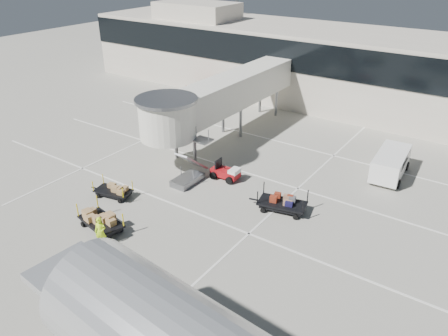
{
  "coord_description": "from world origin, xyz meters",
  "views": [
    {
      "loc": [
        17.6,
        -17.55,
        16.25
      ],
      "look_at": [
        1.72,
        5.42,
        2.0
      ],
      "focal_mm": 35.0,
      "sensor_mm": 36.0,
      "label": 1
    }
  ],
  "objects_px": {
    "baggage_tug": "(226,172)",
    "box_cart_near": "(101,221)",
    "suitcase_cart": "(282,204)",
    "minivan": "(391,162)",
    "belt_loader": "(198,93)",
    "box_cart_far": "(113,191)",
    "ground_worker": "(101,232)"
  },
  "relations": [
    {
      "from": "ground_worker",
      "to": "belt_loader",
      "type": "relative_size",
      "value": 0.5
    },
    {
      "from": "box_cart_far",
      "to": "ground_worker",
      "type": "distance_m",
      "value": 5.81
    },
    {
      "from": "baggage_tug",
      "to": "box_cart_far",
      "type": "bearing_deg",
      "value": -128.7
    },
    {
      "from": "baggage_tug",
      "to": "ground_worker",
      "type": "relative_size",
      "value": 1.18
    },
    {
      "from": "suitcase_cart",
      "to": "box_cart_near",
      "type": "bearing_deg",
      "value": -147.39
    },
    {
      "from": "baggage_tug",
      "to": "belt_loader",
      "type": "distance_m",
      "value": 20.25
    },
    {
      "from": "suitcase_cart",
      "to": "box_cart_near",
      "type": "relative_size",
      "value": 1.02
    },
    {
      "from": "suitcase_cart",
      "to": "box_cart_far",
      "type": "distance_m",
      "value": 12.12
    },
    {
      "from": "box_cart_far",
      "to": "belt_loader",
      "type": "bearing_deg",
      "value": 100.35
    },
    {
      "from": "baggage_tug",
      "to": "box_cart_near",
      "type": "xyz_separation_m",
      "value": [
        -2.68,
        -10.22,
        0.1
      ]
    },
    {
      "from": "ground_worker",
      "to": "box_cart_far",
      "type": "bearing_deg",
      "value": 103.95
    },
    {
      "from": "belt_loader",
      "to": "box_cart_far",
      "type": "bearing_deg",
      "value": -88.73
    },
    {
      "from": "baggage_tug",
      "to": "belt_loader",
      "type": "relative_size",
      "value": 0.59
    },
    {
      "from": "suitcase_cart",
      "to": "belt_loader",
      "type": "height_order",
      "value": "belt_loader"
    },
    {
      "from": "baggage_tug",
      "to": "belt_loader",
      "type": "bearing_deg",
      "value": 132.02
    },
    {
      "from": "box_cart_far",
      "to": "minivan",
      "type": "bearing_deg",
      "value": 31.72
    },
    {
      "from": "box_cart_far",
      "to": "box_cart_near",
      "type": "bearing_deg",
      "value": -64.94
    },
    {
      "from": "baggage_tug",
      "to": "box_cart_near",
      "type": "height_order",
      "value": "box_cart_near"
    },
    {
      "from": "box_cart_far",
      "to": "minivan",
      "type": "height_order",
      "value": "minivan"
    },
    {
      "from": "box_cart_near",
      "to": "ground_worker",
      "type": "bearing_deg",
      "value": -29.43
    },
    {
      "from": "box_cart_far",
      "to": "minivan",
      "type": "xyz_separation_m",
      "value": [
        15.48,
        14.79,
        0.7
      ]
    },
    {
      "from": "belt_loader",
      "to": "box_cart_near",
      "type": "bearing_deg",
      "value": -86.51
    },
    {
      "from": "box_cart_far",
      "to": "minivan",
      "type": "distance_m",
      "value": 21.42
    },
    {
      "from": "minivan",
      "to": "belt_loader",
      "type": "height_order",
      "value": "minivan"
    },
    {
      "from": "box_cart_near",
      "to": "minivan",
      "type": "distance_m",
      "value": 22.28
    },
    {
      "from": "baggage_tug",
      "to": "box_cart_near",
      "type": "bearing_deg",
      "value": -106.51
    },
    {
      "from": "ground_worker",
      "to": "baggage_tug",
      "type": "bearing_deg",
      "value": 56.08
    },
    {
      "from": "box_cart_near",
      "to": "ground_worker",
      "type": "distance_m",
      "value": 1.7
    },
    {
      "from": "minivan",
      "to": "ground_worker",
      "type": "bearing_deg",
      "value": -125.29
    },
    {
      "from": "minivan",
      "to": "suitcase_cart",
      "type": "bearing_deg",
      "value": -119.35
    },
    {
      "from": "box_cart_near",
      "to": "belt_loader",
      "type": "distance_m",
      "value": 27.29
    },
    {
      "from": "suitcase_cart",
      "to": "minivan",
      "type": "bearing_deg",
      "value": 51.79
    }
  ]
}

